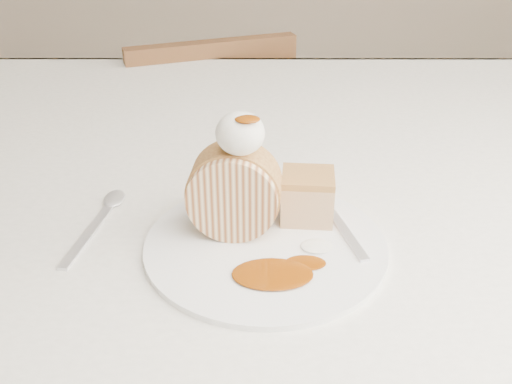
{
  "coord_description": "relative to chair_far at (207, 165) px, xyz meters",
  "views": [
    {
      "loc": [
        -0.04,
        -0.53,
        1.1
      ],
      "look_at": [
        -0.04,
        -0.02,
        0.81
      ],
      "focal_mm": 40.0,
      "sensor_mm": 36.0,
      "label": 1
    }
  ],
  "objects": [
    {
      "name": "caramel_pool",
      "position": [
        0.14,
        -0.84,
        0.31
      ],
      "size": [
        0.08,
        0.06,
        0.0
      ],
      "primitive_type": null,
      "rotation": [
        0.0,
        0.0,
        -0.08
      ],
      "color": "#743104",
      "rests_on": "plate"
    },
    {
      "name": "fork",
      "position": [
        0.22,
        -0.77,
        0.31
      ],
      "size": [
        0.06,
        0.15,
        0.0
      ],
      "primitive_type": "cube",
      "rotation": [
        0.0,
        0.0,
        0.25
      ],
      "color": "silver",
      "rests_on": "plate"
    },
    {
      "name": "spoon",
      "position": [
        -0.06,
        -0.77,
        0.3
      ],
      "size": [
        0.05,
        0.15,
        0.0
      ],
      "primitive_type": "cube",
      "rotation": [
        0.0,
        0.0,
        -0.16
      ],
      "color": "silver",
      "rests_on": "table"
    },
    {
      "name": "cake_chunk",
      "position": [
        0.18,
        -0.73,
        0.33
      ],
      "size": [
        0.06,
        0.06,
        0.05
      ],
      "primitive_type": "cube",
      "rotation": [
        0.0,
        0.0,
        -0.08
      ],
      "color": "#BB8F46",
      "rests_on": "plate"
    },
    {
      "name": "roulade_slice",
      "position": [
        0.1,
        -0.76,
        0.36
      ],
      "size": [
        0.1,
        0.06,
        0.09
      ],
      "primitive_type": "cylinder",
      "rotation": [
        1.57,
        0.0,
        -0.08
      ],
      "color": "beige",
      "rests_on": "plate"
    },
    {
      "name": "caramel_drizzle",
      "position": [
        0.12,
        -0.77,
        0.45
      ],
      "size": [
        0.02,
        0.02,
        0.01
      ],
      "primitive_type": "ellipsoid",
      "color": "#743104",
      "rests_on": "whipped_cream"
    },
    {
      "name": "plate",
      "position": [
        0.13,
        -0.78,
        0.31
      ],
      "size": [
        0.27,
        0.27,
        0.01
      ],
      "primitive_type": "cylinder",
      "rotation": [
        0.0,
        0.0,
        -0.08
      ],
      "color": "white",
      "rests_on": "table"
    },
    {
      "name": "chair_far",
      "position": [
        0.0,
        0.0,
        0.0
      ],
      "size": [
        0.47,
        0.47,
        0.78
      ],
      "rotation": [
        0.0,
        0.0,
        3.49
      ],
      "color": "brown",
      "rests_on": "ground"
    },
    {
      "name": "whipped_cream",
      "position": [
        0.11,
        -0.76,
        0.43
      ],
      "size": [
        0.05,
        0.05,
        0.04
      ],
      "primitive_type": "ellipsoid",
      "color": "white",
      "rests_on": "roulade_slice"
    },
    {
      "name": "table",
      "position": [
        0.16,
        -0.55,
        0.21
      ],
      "size": [
        1.4,
        0.9,
        0.75
      ],
      "color": "white",
      "rests_on": "ground"
    }
  ]
}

